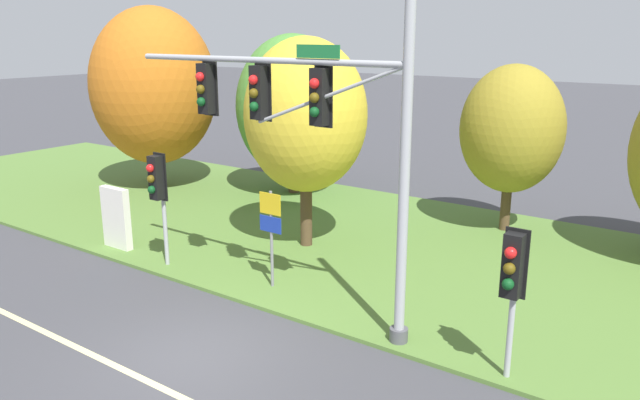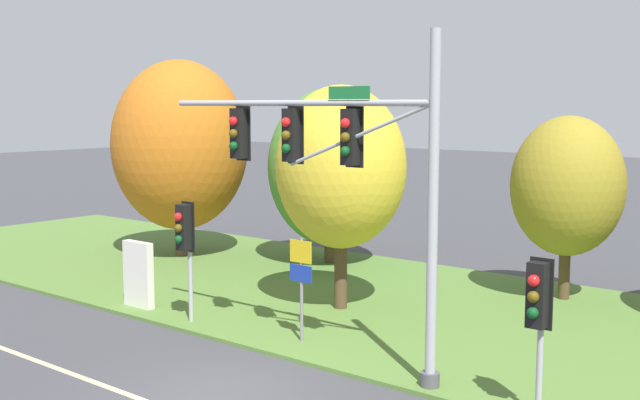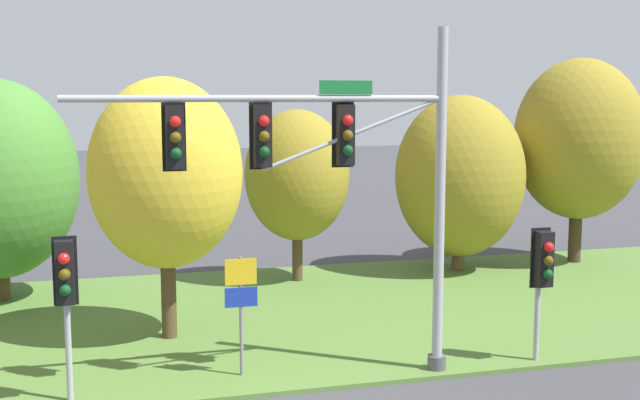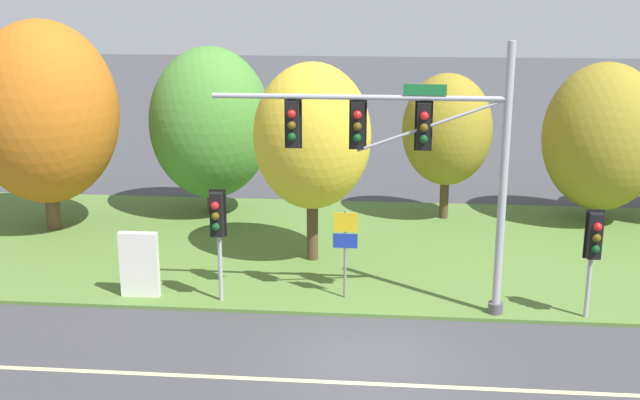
{
  "view_description": "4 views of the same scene",
  "coord_description": "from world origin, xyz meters",
  "px_view_note": "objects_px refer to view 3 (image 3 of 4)",
  "views": [
    {
      "loc": [
        9.05,
        -7.99,
        6.56
      ],
      "look_at": [
        0.28,
        4.27,
        2.47
      ],
      "focal_mm": 35.0,
      "sensor_mm": 36.0,
      "label": 1
    },
    {
      "loc": [
        11.76,
        -10.9,
        5.92
      ],
      "look_at": [
        -0.86,
        4.44,
        3.53
      ],
      "focal_mm": 45.0,
      "sensor_mm": 36.0,
      "label": 2
    },
    {
      "loc": [
        -3.56,
        -12.61,
        5.98
      ],
      "look_at": [
        0.95,
        3.79,
        3.78
      ],
      "focal_mm": 45.0,
      "sensor_mm": 36.0,
      "label": 3
    },
    {
      "loc": [
        0.45,
        -17.65,
        8.84
      ],
      "look_at": [
        -1.53,
        3.74,
        2.94
      ],
      "focal_mm": 45.0,
      "sensor_mm": 36.0,
      "label": 4
    }
  ],
  "objects_px": {
    "traffic_signal_mast": "(333,163)",
    "pedestrian_signal_further_along": "(543,267)",
    "tree_behind_signpost": "(166,174)",
    "tree_tall_centre": "(460,176)",
    "route_sign_post": "(241,298)",
    "tree_right_far": "(579,139)",
    "pedestrian_signal_near_kerb": "(65,283)",
    "tree_mid_verge": "(297,175)"
  },
  "relations": [
    {
      "from": "tree_behind_signpost",
      "to": "tree_right_far",
      "type": "xyz_separation_m",
      "value": [
        14.77,
        5.35,
        0.34
      ]
    },
    {
      "from": "pedestrian_signal_further_along",
      "to": "tree_behind_signpost",
      "type": "xyz_separation_m",
      "value": [
        -7.79,
        4.1,
        1.86
      ]
    },
    {
      "from": "tree_behind_signpost",
      "to": "tree_right_far",
      "type": "height_order",
      "value": "tree_right_far"
    },
    {
      "from": "pedestrian_signal_near_kerb",
      "to": "pedestrian_signal_further_along",
      "type": "distance_m",
      "value": 10.01
    },
    {
      "from": "pedestrian_signal_further_along",
      "to": "tree_tall_centre",
      "type": "distance_m",
      "value": 9.67
    },
    {
      "from": "pedestrian_signal_near_kerb",
      "to": "route_sign_post",
      "type": "bearing_deg",
      "value": 11.17
    },
    {
      "from": "traffic_signal_mast",
      "to": "pedestrian_signal_further_along",
      "type": "distance_m",
      "value": 5.31
    },
    {
      "from": "traffic_signal_mast",
      "to": "tree_behind_signpost",
      "type": "bearing_deg",
      "value": 127.82
    },
    {
      "from": "tree_mid_verge",
      "to": "tree_tall_centre",
      "type": "bearing_deg",
      "value": 0.83
    },
    {
      "from": "pedestrian_signal_further_along",
      "to": "tree_behind_signpost",
      "type": "distance_m",
      "value": 9.0
    },
    {
      "from": "tree_tall_centre",
      "to": "tree_mid_verge",
      "type": "bearing_deg",
      "value": -179.17
    },
    {
      "from": "pedestrian_signal_near_kerb",
      "to": "tree_mid_verge",
      "type": "height_order",
      "value": "tree_mid_verge"
    },
    {
      "from": "route_sign_post",
      "to": "tree_mid_verge",
      "type": "height_order",
      "value": "tree_mid_verge"
    },
    {
      "from": "route_sign_post",
      "to": "tree_right_far",
      "type": "xyz_separation_m",
      "value": [
        13.53,
        8.53,
        2.7
      ]
    },
    {
      "from": "pedestrian_signal_further_along",
      "to": "tree_right_far",
      "type": "bearing_deg",
      "value": 53.55
    },
    {
      "from": "pedestrian_signal_near_kerb",
      "to": "tree_tall_centre",
      "type": "bearing_deg",
      "value": 36.22
    },
    {
      "from": "traffic_signal_mast",
      "to": "tree_behind_signpost",
      "type": "height_order",
      "value": "traffic_signal_mast"
    },
    {
      "from": "pedestrian_signal_further_along",
      "to": "route_sign_post",
      "type": "bearing_deg",
      "value": 171.9
    },
    {
      "from": "tree_behind_signpost",
      "to": "tree_right_far",
      "type": "distance_m",
      "value": 15.72
    },
    {
      "from": "pedestrian_signal_near_kerb",
      "to": "tree_mid_verge",
      "type": "xyz_separation_m",
      "value": [
        6.72,
        8.99,
        1.02
      ]
    },
    {
      "from": "tree_tall_centre",
      "to": "traffic_signal_mast",
      "type": "bearing_deg",
      "value": -128.03
    },
    {
      "from": "tree_behind_signpost",
      "to": "pedestrian_signal_near_kerb",
      "type": "bearing_deg",
      "value": -119.93
    },
    {
      "from": "pedestrian_signal_near_kerb",
      "to": "pedestrian_signal_further_along",
      "type": "xyz_separation_m",
      "value": [
        10.01,
        -0.25,
        -0.2
      ]
    },
    {
      "from": "pedestrian_signal_near_kerb",
      "to": "tree_tall_centre",
      "type": "xyz_separation_m",
      "value": [
        12.38,
        9.07,
        0.83
      ]
    },
    {
      "from": "traffic_signal_mast",
      "to": "pedestrian_signal_further_along",
      "type": "bearing_deg",
      "value": -2.38
    },
    {
      "from": "pedestrian_signal_near_kerb",
      "to": "tree_tall_centre",
      "type": "height_order",
      "value": "tree_tall_centre"
    },
    {
      "from": "tree_tall_centre",
      "to": "tree_behind_signpost",
      "type": "bearing_deg",
      "value": -152.85
    },
    {
      "from": "tree_tall_centre",
      "to": "pedestrian_signal_near_kerb",
      "type": "bearing_deg",
      "value": -143.78
    },
    {
      "from": "tree_mid_verge",
      "to": "tree_tall_centre",
      "type": "distance_m",
      "value": 5.67
    },
    {
      "from": "route_sign_post",
      "to": "tree_tall_centre",
      "type": "height_order",
      "value": "tree_tall_centre"
    },
    {
      "from": "pedestrian_signal_further_along",
      "to": "route_sign_post",
      "type": "distance_m",
      "value": 6.62
    },
    {
      "from": "pedestrian_signal_near_kerb",
      "to": "route_sign_post",
      "type": "relative_size",
      "value": 1.27
    },
    {
      "from": "pedestrian_signal_further_along",
      "to": "tree_tall_centre",
      "type": "height_order",
      "value": "tree_tall_centre"
    },
    {
      "from": "tree_tall_centre",
      "to": "tree_right_far",
      "type": "relative_size",
      "value": 0.82
    },
    {
      "from": "route_sign_post",
      "to": "tree_right_far",
      "type": "bearing_deg",
      "value": 32.23
    },
    {
      "from": "traffic_signal_mast",
      "to": "tree_mid_verge",
      "type": "relative_size",
      "value": 1.43
    },
    {
      "from": "pedestrian_signal_further_along",
      "to": "tree_tall_centre",
      "type": "xyz_separation_m",
      "value": [
        2.38,
        9.31,
        1.03
      ]
    },
    {
      "from": "tree_mid_verge",
      "to": "tree_right_far",
      "type": "xyz_separation_m",
      "value": [
        10.27,
        0.23,
        0.99
      ]
    },
    {
      "from": "pedestrian_signal_near_kerb",
      "to": "tree_behind_signpost",
      "type": "xyz_separation_m",
      "value": [
        2.22,
        3.86,
        1.66
      ]
    },
    {
      "from": "tree_tall_centre",
      "to": "tree_right_far",
      "type": "height_order",
      "value": "tree_right_far"
    },
    {
      "from": "route_sign_post",
      "to": "tree_mid_verge",
      "type": "bearing_deg",
      "value": 68.61
    },
    {
      "from": "pedestrian_signal_further_along",
      "to": "route_sign_post",
      "type": "xyz_separation_m",
      "value": [
        -6.54,
        0.93,
        -0.49
      ]
    }
  ]
}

